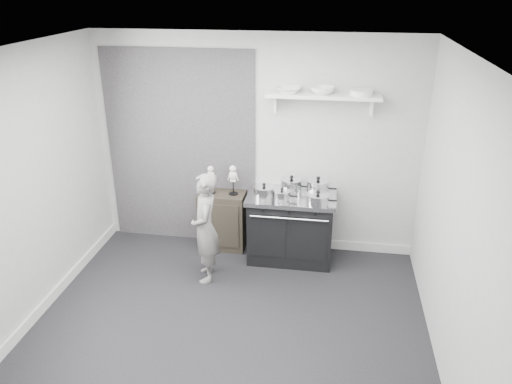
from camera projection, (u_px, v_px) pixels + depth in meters
ground at (228, 328)px, 5.04m from camera, size 4.00×4.00×0.00m
room_shell at (217, 171)px, 4.53m from camera, size 4.02×3.62×2.71m
wall_shelf at (323, 97)px, 5.64m from camera, size 1.30×0.26×0.24m
stove at (291, 227)px, 6.13m from camera, size 1.06×0.66×0.85m
side_cabinet at (222, 220)px, 6.40m from camera, size 0.58×0.34×0.76m
child at (205, 228)px, 5.62m from camera, size 0.42×0.54×1.31m
pot_front_left at (264, 192)px, 5.88m from camera, size 0.33×0.25×0.19m
pot_back_left at (291, 185)px, 6.04m from camera, size 0.35×0.27×0.21m
pot_back_right at (318, 187)px, 5.96m from camera, size 0.36×0.27×0.23m
pot_front_right at (318, 199)px, 5.72m from camera, size 0.35×0.27×0.17m
pot_front_center at (282, 195)px, 5.83m from camera, size 0.29×0.20×0.15m
skeleton_full at (211, 177)px, 6.19m from camera, size 0.12×0.07×0.41m
skeleton_torso at (233, 178)px, 6.14m from camera, size 0.12×0.08×0.44m
bowl_large at (288, 90)px, 5.66m from camera, size 0.29×0.29×0.07m
bowl_small at (322, 90)px, 5.61m from camera, size 0.27×0.27×0.08m
plate_stack at (361, 93)px, 5.55m from camera, size 0.25×0.25×0.06m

